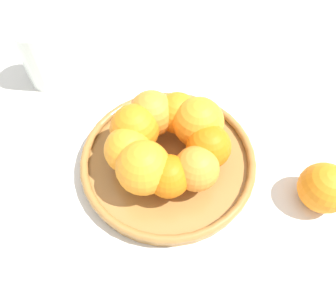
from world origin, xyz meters
name	(u,v)px	position (x,y,z in m)	size (l,w,h in m)	color
ground_plane	(168,164)	(0.00, 0.00, 0.00)	(4.00, 4.00, 0.00)	silver
fruit_bowl	(168,160)	(0.00, 0.00, 0.01)	(0.29, 0.29, 0.03)	#A57238
orange_pile	(166,140)	(0.00, 0.00, 0.07)	(0.19, 0.19, 0.08)	orange
stray_orange	(324,188)	(-0.24, 0.04, 0.04)	(0.08, 0.08, 0.08)	orange
drinking_glass	(42,56)	(0.26, -0.18, 0.06)	(0.08, 0.08, 0.12)	silver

